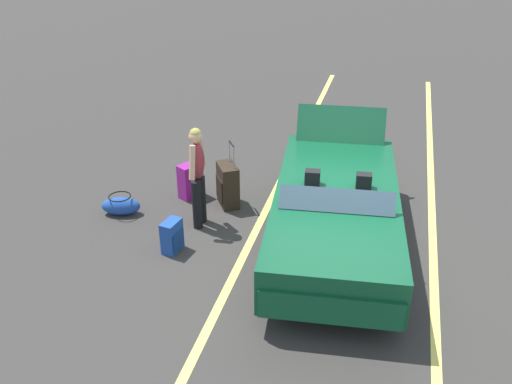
{
  "coord_description": "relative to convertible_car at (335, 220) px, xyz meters",
  "views": [
    {
      "loc": [
        7.09,
        0.67,
        4.71
      ],
      "look_at": [
        -0.06,
        -1.21,
        0.75
      ],
      "focal_mm": 39.26,
      "sensor_mm": 36.0,
      "label": 1
    }
  ],
  "objects": [
    {
      "name": "suitcase_medium_bright",
      "position": [
        -1.16,
        -2.65,
        -0.28
      ],
      "size": [
        0.47,
        0.41,
        0.62
      ],
      "rotation": [
        0.0,
        0.0,
        4.19
      ],
      "color": "#991E8C",
      "rests_on": "ground_plane"
    },
    {
      "name": "suitcase_small_carryon",
      "position": [
        0.49,
        -2.32,
        -0.34
      ],
      "size": [
        0.37,
        0.27,
        0.5
      ],
      "rotation": [
        0.0,
        0.0,
        1.4
      ],
      "color": "#1E479E",
      "rests_on": "ground_plane"
    },
    {
      "name": "duffel_bag",
      "position": [
        -0.3,
        -3.55,
        -0.43
      ],
      "size": [
        0.45,
        0.69,
        0.34
      ],
      "rotation": [
        0.0,
        0.0,
        1.8
      ],
      "color": "#1E479E",
      "rests_on": "ground_plane"
    },
    {
      "name": "lot_line_near",
      "position": [
        -0.2,
        -1.26,
        -0.59
      ],
      "size": [
        18.0,
        0.12,
        0.01
      ],
      "primitive_type": "cube",
      "color": "#EAE066",
      "rests_on": "ground_plane"
    },
    {
      "name": "suitcase_large_black",
      "position": [
        -1.06,
        -1.94,
        -0.22
      ],
      "size": [
        0.56,
        0.49,
        1.13
      ],
      "rotation": [
        0.0,
        0.0,
        5.28
      ],
      "color": "#2D2319",
      "rests_on": "ground_plane"
    },
    {
      "name": "convertible_car",
      "position": [
        0.0,
        0.0,
        0.0
      ],
      "size": [
        4.34,
        2.18,
        1.51
      ],
      "rotation": [
        0.0,
        0.0,
        0.1
      ],
      "color": "#0F4C2D",
      "rests_on": "ground_plane"
    },
    {
      "name": "lot_line_mid",
      "position": [
        -0.2,
        1.44,
        -0.59
      ],
      "size": [
        18.0,
        0.12,
        0.01
      ],
      "primitive_type": "cube",
      "color": "#EAE066",
      "rests_on": "ground_plane"
    },
    {
      "name": "ground_plane",
      "position": [
        -0.2,
        -0.02,
        -0.59
      ],
      "size": [
        80.0,
        80.0,
        0.0
      ],
      "primitive_type": "plane",
      "color": "#383533"
    },
    {
      "name": "traveler_person",
      "position": [
        -0.33,
        -2.18,
        0.34
      ],
      "size": [
        0.6,
        0.23,
        1.65
      ],
      "rotation": [
        0.0,
        0.0,
        1.59
      ],
      "color": "black",
      "rests_on": "ground_plane"
    }
  ]
}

